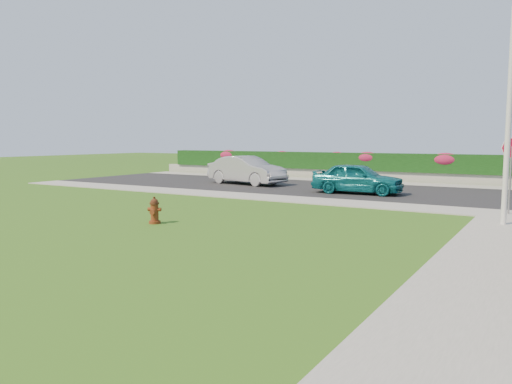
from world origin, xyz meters
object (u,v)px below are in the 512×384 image
Objects in this scene: sedan_silver at (247,170)px; utility_pole at (509,118)px; stop_sign at (511,157)px; sedan_teal at (358,178)px; fire_hydrant at (154,211)px.

utility_pole is (13.65, -7.34, 2.34)m from sedan_silver.
sedan_silver is at bearing 151.68° from stop_sign.
stop_sign is (6.59, -3.49, 1.20)m from sedan_teal.
fire_hydrant is 13.22m from sedan_silver.
utility_pole is at bearing 7.68° from fire_hydrant.
fire_hydrant is at bearing -148.95° from stop_sign.
sedan_teal is at bearing 55.69° from fire_hydrant.
sedan_teal is at bearing -90.53° from sedan_silver.
fire_hydrant is 11.27m from sedan_teal.
fire_hydrant is at bearing -150.93° from utility_pole.
stop_sign is at bearing -121.15° from sedan_teal.
utility_pole is 2.69m from stop_sign.
sedan_silver is at bearing 151.74° from utility_pole.
sedan_silver is 15.67m from utility_pole.
fire_hydrant is 0.31× the size of stop_sign.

